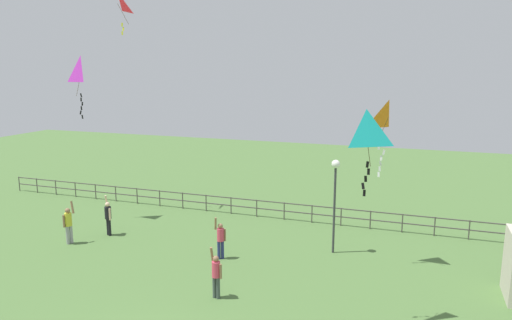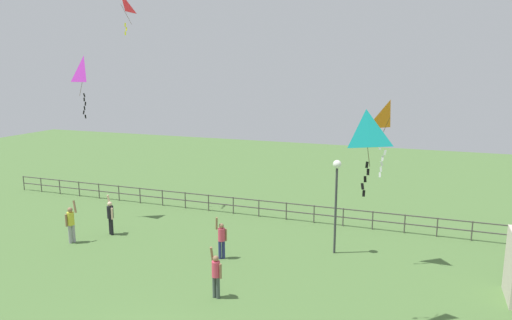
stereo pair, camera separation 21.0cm
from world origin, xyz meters
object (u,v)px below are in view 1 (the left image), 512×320
Objects in this scene: kite_0 at (366,131)px; kite_2 at (118,5)px; person_0 at (216,273)px; person_2 at (220,238)px; lamppost at (335,185)px; person_3 at (108,216)px; kite_1 at (388,121)px; person_1 at (68,223)px; kite_3 at (81,72)px.

kite_2 reaches higher than kite_0.
person_2 is at bearing 111.18° from person_0.
kite_2 reaches higher than lamppost.
person_0 is 16.07m from kite_2.
kite_0 is at bearing 4.14° from person_0.
kite_0 is at bearing -16.80° from person_3.
kite_0 is (6.09, -2.89, 5.14)m from person_2.
lamppost is 1.39× the size of kite_1.
person_1 is 1.84m from person_3.
kite_2 is (-0.70, 5.65, 10.25)m from person_1.
person_3 is 7.52m from kite_3.
lamppost is 14.02m from kite_3.
kite_0 reaches higher than lamppost.
kite_2 is (-7.95, 4.94, 10.33)m from person_2.
kite_0 is at bearing -29.17° from kite_2.
person_0 is at bearing -28.53° from person_3.
kite_0 is at bearing -9.33° from person_1.
lamppost is 2.26× the size of person_2.
person_1 is at bearing -171.73° from kite_1.
lamppost is at bearing -12.33° from kite_2.
person_0 is at bearing -138.85° from kite_1.
kite_1 is (2.08, -0.97, 2.93)m from lamppost.
lamppost is 1.91× the size of kite_2.
kite_2 reaches higher than person_3.
person_0 is 0.95× the size of person_3.
person_3 reaches higher than person_2.
person_3 is 13.84m from kite_0.
kite_1 is at bearing 85.20° from kite_0.
kite_2 is (-14.04, 7.84, 5.19)m from kite_0.
person_1 is at bearing -165.71° from lamppost.
lamppost reaches higher than person_3.
person_3 is 0.75× the size of kite_0.
kite_2 is 4.20m from kite_3.
person_0 is at bearing -119.43° from lamppost.
kite_0 is at bearing -25.41° from person_2.
lamppost is at bearing 108.61° from kite_0.
person_1 is at bearing -65.63° from kite_3.
person_2 is 0.61× the size of kite_1.
kite_2 is (-12.30, 2.69, 8.22)m from lamppost.
kite_1 is 0.94× the size of kite_3.
person_2 is at bearing -7.56° from person_3.
person_2 is 0.58× the size of kite_3.
person_0 is 8.52m from person_3.
kite_1 is at bearing -14.26° from kite_2.
kite_0 is 0.87× the size of kite_1.
kite_0 is (12.32, -3.72, 5.09)m from person_3.
lamppost is 2.25× the size of person_0.
person_3 is 0.65× the size of kite_1.
kite_3 is (-2.60, 1.97, 6.77)m from person_3.
kite_2 is at bearing 165.74° from kite_1.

